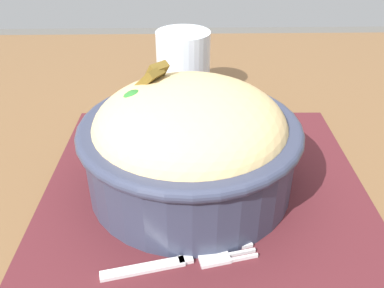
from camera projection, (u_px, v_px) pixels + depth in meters
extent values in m
cube|color=brown|center=(187.00, 207.00, 0.43)|extent=(1.10, 0.90, 0.03)
cylinder|color=brown|center=(31.00, 186.00, 1.02)|extent=(0.04, 0.04, 0.68)
cylinder|color=brown|center=(338.00, 182.00, 1.04)|extent=(0.04, 0.04, 0.68)
cube|color=#47191E|center=(209.00, 218.00, 0.39)|extent=(0.43, 0.34, 0.00)
cylinder|color=#2D3347|center=(192.00, 155.00, 0.41)|extent=(0.21, 0.21, 0.07)
torus|color=#2D3347|center=(192.00, 128.00, 0.40)|extent=(0.22, 0.22, 0.01)
ellipsoid|color=tan|center=(192.00, 127.00, 0.40)|extent=(0.23, 0.23, 0.09)
sphere|color=#266628|center=(188.00, 118.00, 0.36)|extent=(0.03, 0.03, 0.03)
sphere|color=#266628|center=(138.00, 105.00, 0.39)|extent=(0.03, 0.03, 0.03)
sphere|color=#266628|center=(225.00, 112.00, 0.37)|extent=(0.03, 0.03, 0.03)
cylinder|color=orange|center=(135.00, 115.00, 0.37)|extent=(0.03, 0.03, 0.01)
cylinder|color=orange|center=(154.00, 112.00, 0.38)|extent=(0.03, 0.01, 0.01)
cube|color=brown|center=(154.00, 81.00, 0.41)|extent=(0.04, 0.04, 0.05)
cube|color=brown|center=(146.00, 85.00, 0.40)|extent=(0.04, 0.04, 0.04)
cube|color=silver|center=(145.00, 269.00, 0.33)|extent=(0.02, 0.07, 0.00)
cube|color=silver|center=(194.00, 259.00, 0.34)|extent=(0.01, 0.01, 0.00)
cube|color=silver|center=(215.00, 255.00, 0.35)|extent=(0.03, 0.03, 0.00)
cube|color=silver|center=(247.00, 258.00, 0.34)|extent=(0.01, 0.02, 0.00)
cube|color=silver|center=(244.00, 252.00, 0.35)|extent=(0.01, 0.02, 0.00)
cube|color=silver|center=(242.00, 247.00, 0.35)|extent=(0.01, 0.02, 0.00)
cube|color=silver|center=(240.00, 242.00, 0.36)|extent=(0.01, 0.02, 0.00)
cylinder|color=silver|center=(185.00, 66.00, 0.59)|extent=(0.08, 0.08, 0.10)
cylinder|color=silver|center=(186.00, 85.00, 0.61)|extent=(0.07, 0.07, 0.03)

